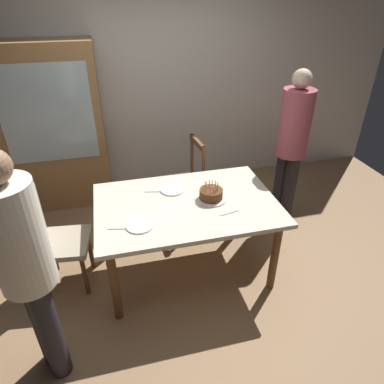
{
  "coord_description": "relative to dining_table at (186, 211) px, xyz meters",
  "views": [
    {
      "loc": [
        -0.55,
        -2.4,
        2.35
      ],
      "look_at": [
        0.05,
        0.0,
        0.85
      ],
      "focal_mm": 31.77,
      "sensor_mm": 36.0,
      "label": 1
    }
  ],
  "objects": [
    {
      "name": "ground",
      "position": [
        0.0,
        0.0,
        -0.67
      ],
      "size": [
        6.4,
        6.4,
        0.0
      ],
      "primitive_type": "plane",
      "color": "#93704C"
    },
    {
      "name": "fork_near_celebrant",
      "position": [
        -0.59,
        -0.23,
        0.09
      ],
      "size": [
        0.18,
        0.05,
        0.01
      ],
      "primitive_type": "cube",
      "rotation": [
        0.0,
        0.0,
        -0.22
      ],
      "color": "silver",
      "rests_on": "dining_table"
    },
    {
      "name": "person_celebrant",
      "position": [
        -1.14,
        -0.73,
        0.3
      ],
      "size": [
        0.32,
        0.32,
        1.7
      ],
      "color": "#262328",
      "rests_on": "ground"
    },
    {
      "name": "back_wall",
      "position": [
        0.0,
        1.85,
        0.63
      ],
      "size": [
        6.4,
        0.1,
        2.6
      ],
      "primitive_type": "cube",
      "color": "beige",
      "rests_on": "ground"
    },
    {
      "name": "person_guest",
      "position": [
        1.26,
        0.54,
        0.31
      ],
      "size": [
        0.32,
        0.32,
        1.7
      ],
      "color": "#262328",
      "rests_on": "ground"
    },
    {
      "name": "chair_spindle_back",
      "position": [
        0.16,
        0.85,
        -0.21
      ],
      "size": [
        0.48,
        0.48,
        0.95
      ],
      "color": "tan",
      "rests_on": "ground"
    },
    {
      "name": "china_cabinet",
      "position": [
        -1.18,
        1.56,
        0.28
      ],
      "size": [
        1.1,
        0.45,
        1.9
      ],
      "color": "#9E7042",
      "rests_on": "ground"
    },
    {
      "name": "dining_table",
      "position": [
        0.0,
        0.0,
        0.0
      ],
      "size": [
        1.56,
        1.05,
        0.75
      ],
      "color": "beige",
      "rests_on": "ground"
    },
    {
      "name": "birthday_cake",
      "position": [
        0.22,
        0.01,
        0.13
      ],
      "size": [
        0.28,
        0.28,
        0.16
      ],
      "color": "silver",
      "rests_on": "dining_table"
    },
    {
      "name": "fork_far_side",
      "position": [
        -0.24,
        0.25,
        0.09
      ],
      "size": [
        0.18,
        0.05,
        0.01
      ],
      "primitive_type": "cube",
      "rotation": [
        0.0,
        0.0,
        -0.2
      ],
      "color": "silver",
      "rests_on": "dining_table"
    },
    {
      "name": "chair_upholstered",
      "position": [
        -1.17,
        0.1,
        -0.14
      ],
      "size": [
        0.49,
        0.49,
        0.95
      ],
      "color": "tan",
      "rests_on": "ground"
    },
    {
      "name": "plate_far_side",
      "position": [
        -0.08,
        0.24,
        0.09
      ],
      "size": [
        0.22,
        0.22,
        0.01
      ],
      "primitive_type": "cylinder",
      "color": "white",
      "rests_on": "dining_table"
    },
    {
      "name": "plate_near_celebrant",
      "position": [
        -0.43,
        -0.24,
        0.09
      ],
      "size": [
        0.22,
        0.22,
        0.01
      ],
      "primitive_type": "cylinder",
      "color": "white",
      "rests_on": "dining_table"
    },
    {
      "name": "fork_near_guest",
      "position": [
        0.31,
        -0.24,
        0.09
      ],
      "size": [
        0.18,
        0.05,
        0.01
      ],
      "primitive_type": "cube",
      "rotation": [
        0.0,
        0.0,
        0.2
      ],
      "color": "silver",
      "rests_on": "dining_table"
    }
  ]
}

